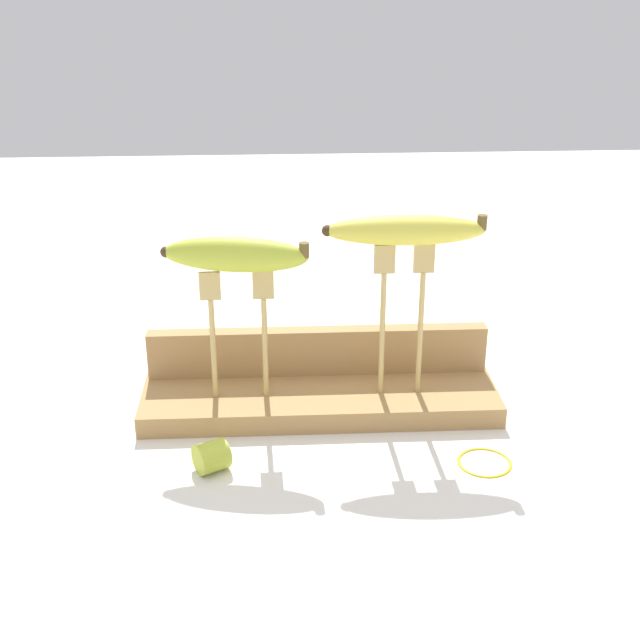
{
  "coord_description": "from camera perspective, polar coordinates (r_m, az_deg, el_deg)",
  "views": [
    {
      "loc": [
        -0.05,
        -0.99,
        0.56
      ],
      "look_at": [
        0.0,
        0.0,
        0.13
      ],
      "focal_mm": 48.57,
      "sensor_mm": 36.0,
      "label": 1
    }
  ],
  "objects": [
    {
      "name": "wooden_board",
      "position": [
        1.14,
        0.0,
        -5.27
      ],
      "size": [
        0.46,
        0.13,
        0.03
      ],
      "primitive_type": "cube",
      "color": "#A87F4C",
      "rests_on": "ground"
    },
    {
      "name": "banana_raised_right",
      "position": [
        1.05,
        5.65,
        5.92
      ],
      "size": [
        0.2,
        0.05,
        0.04
      ],
      "color": "#DBD147",
      "rests_on": "fork_stand_right"
    },
    {
      "name": "fork_stand_right",
      "position": [
        1.08,
        5.45,
        0.87
      ],
      "size": [
        0.07,
        0.01,
        0.2
      ],
      "color": "tan",
      "rests_on": "wooden_board"
    },
    {
      "name": "banana_raised_left",
      "position": [
        1.05,
        -5.61,
        4.32
      ],
      "size": [
        0.18,
        0.07,
        0.04
      ],
      "color": "#B2C138",
      "rests_on": "fork_stand_left"
    },
    {
      "name": "wire_coil",
      "position": [
        1.05,
        10.79,
        -9.15
      ],
      "size": [
        0.06,
        0.06,
        0.0
      ],
      "primitive_type": "torus",
      "color": "gold",
      "rests_on": "ground"
    },
    {
      "name": "board_backstop",
      "position": [
        1.16,
        -0.14,
        -2.05
      ],
      "size": [
        0.45,
        0.02,
        0.06
      ],
      "primitive_type": "cube",
      "color": "#A87F4C",
      "rests_on": "wooden_board"
    },
    {
      "name": "fork_stand_left",
      "position": [
        1.08,
        -5.42,
        -0.17
      ],
      "size": [
        0.09,
        0.01,
        0.17
      ],
      "color": "tan",
      "rests_on": "wooden_board"
    },
    {
      "name": "ground_plane",
      "position": [
        1.14,
        0.0,
        -5.89
      ],
      "size": [
        3.0,
        3.0,
        0.0
      ],
      "primitive_type": "plane",
      "color": "silver"
    },
    {
      "name": "banana_chunk_near",
      "position": [
        1.02,
        -7.1,
        -8.9
      ],
      "size": [
        0.05,
        0.05,
        0.04
      ],
      "color": "#B2C138",
      "rests_on": "ground"
    }
  ]
}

